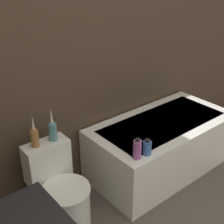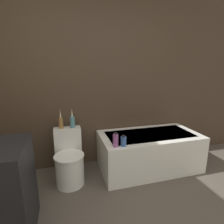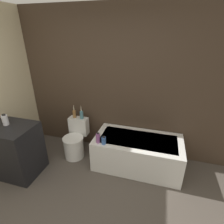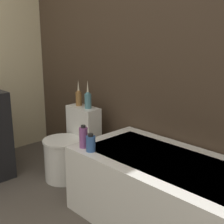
% 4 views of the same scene
% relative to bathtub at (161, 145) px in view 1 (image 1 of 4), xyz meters
% --- Properties ---
extents(wall_back_tiled, '(6.40, 0.06, 2.60)m').
position_rel_bathtub_xyz_m(wall_back_tiled, '(-0.78, 0.43, 1.02)').
color(wall_back_tiled, '#423326').
rests_on(wall_back_tiled, ground_plane).
extents(bathtub, '(1.46, 0.75, 0.54)m').
position_rel_bathtub_xyz_m(bathtub, '(0.00, 0.00, 0.00)').
color(bathtub, white).
rests_on(bathtub, ground).
extents(toilet, '(0.38, 0.54, 0.69)m').
position_rel_bathtub_xyz_m(toilet, '(-1.17, -0.02, 0.02)').
color(toilet, white).
rests_on(toilet, ground).
extents(vase_gold, '(0.06, 0.06, 0.26)m').
position_rel_bathtub_xyz_m(vase_gold, '(-1.25, 0.18, 0.50)').
color(vase_gold, olive).
rests_on(vase_gold, toilet).
extents(vase_silver, '(0.07, 0.07, 0.27)m').
position_rel_bathtub_xyz_m(vase_silver, '(-1.10, 0.17, 0.51)').
color(vase_silver, teal).
rests_on(vase_silver, toilet).
extents(shampoo_bottle_tall, '(0.07, 0.07, 0.18)m').
position_rel_bathtub_xyz_m(shampoo_bottle_tall, '(-0.61, -0.28, 0.35)').
color(shampoo_bottle_tall, '#8C4C8C').
rests_on(shampoo_bottle_tall, bathtub).
extents(shampoo_bottle_short, '(0.07, 0.07, 0.14)m').
position_rel_bathtub_xyz_m(shampoo_bottle_short, '(-0.51, -0.29, 0.33)').
color(shampoo_bottle_short, '#335999').
rests_on(shampoo_bottle_short, bathtub).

